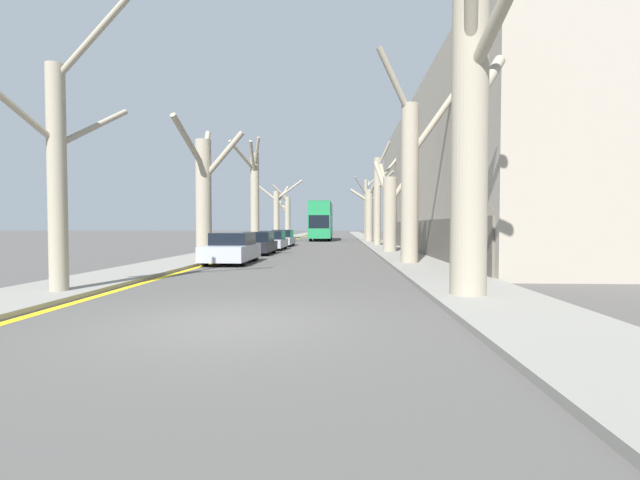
{
  "coord_description": "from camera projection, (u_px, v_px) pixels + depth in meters",
  "views": [
    {
      "loc": [
        1.99,
        -7.23,
        1.69
      ],
      "look_at": [
        -0.28,
        38.0,
        0.2
      ],
      "focal_mm": 24.0,
      "sensor_mm": 36.0,
      "label": 1
    }
  ],
  "objects": [
    {
      "name": "street_tree_left_3",
      "position": [
        277.0,
        213.0,
        44.81
      ],
      "size": [
        4.88,
        1.5,
        6.58
      ],
      "color": "gray",
      "rests_on": "ground"
    },
    {
      "name": "street_tree_right_3",
      "position": [
        378.0,
        198.0,
        35.16
      ],
      "size": [
        2.4,
        3.12,
        8.49
      ],
      "color": "gray",
      "rests_on": "ground"
    },
    {
      "name": "double_decker_bus",
      "position": [
        321.0,
        219.0,
        50.73
      ],
      "size": [
        2.47,
        11.02,
        4.41
      ],
      "color": "#1E7F47",
      "rests_on": "ground"
    },
    {
      "name": "street_tree_left_4",
      "position": [
        286.0,
        214.0,
        56.22
      ],
      "size": [
        2.37,
        3.28,
        7.16
      ],
      "color": "gray",
      "rests_on": "ground"
    },
    {
      "name": "kerb_line_stripe",
      "position": [
        298.0,
        238.0,
        57.47
      ],
      "size": [
        0.24,
        120.0,
        0.01
      ],
      "primitive_type": "cube",
      "color": "yellow",
      "rests_on": "ground"
    },
    {
      "name": "sidewalk_left",
      "position": [
        287.0,
        238.0,
        57.54
      ],
      "size": [
        2.57,
        120.0,
        0.12
      ],
      "primitive_type": "cube",
      "color": "gray",
      "rests_on": "ground"
    },
    {
      "name": "street_tree_right_5",
      "position": [
        366.0,
        207.0,
        52.95
      ],
      "size": [
        2.89,
        2.79,
        7.82
      ],
      "color": "gray",
      "rests_on": "ground"
    },
    {
      "name": "parked_car_2",
      "position": [
        272.0,
        241.0,
        30.54
      ],
      "size": [
        1.81,
        4.04,
        1.34
      ],
      "color": "#9EA3AD",
      "rests_on": "ground"
    },
    {
      "name": "street_tree_right_1",
      "position": [
        410.0,
        175.0,
        18.3
      ],
      "size": [
        3.7,
        2.93,
        8.98
      ],
      "color": "gray",
      "rests_on": "ground"
    },
    {
      "name": "sidewalk_right",
      "position": [
        366.0,
        238.0,
        57.01
      ],
      "size": [
        2.57,
        120.0,
        0.12
      ],
      "primitive_type": "cube",
      "color": "gray",
      "rests_on": "ground"
    },
    {
      "name": "street_tree_right_4",
      "position": [
        369.0,
        213.0,
        43.51
      ],
      "size": [
        2.77,
        3.78,
        6.37
      ],
      "color": "gray",
      "rests_on": "ground"
    },
    {
      "name": "building_facade_right",
      "position": [
        482.0,
        177.0,
        29.17
      ],
      "size": [
        10.08,
        34.11,
        10.03
      ],
      "color": "#9E9384",
      "rests_on": "ground"
    },
    {
      "name": "street_tree_left_1",
      "position": [
        204.0,
        193.0,
        21.27
      ],
      "size": [
        2.78,
        3.95,
        6.66
      ],
      "color": "gray",
      "rests_on": "ground"
    },
    {
      "name": "parked_car_1",
      "position": [
        259.0,
        244.0,
        25.55
      ],
      "size": [
        1.7,
        3.95,
        1.34
      ],
      "color": "black",
      "rests_on": "ground"
    },
    {
      "name": "street_tree_right_0",
      "position": [
        473.0,
        115.0,
        9.6
      ],
      "size": [
        1.96,
        4.2,
        8.58
      ],
      "color": "gray",
      "rests_on": "ground"
    },
    {
      "name": "ground_plane",
      "position": [
        226.0,
        324.0,
        7.37
      ],
      "size": [
        300.0,
        300.0,
        0.0
      ],
      "primitive_type": "plane",
      "color": "#4C4947"
    },
    {
      "name": "parked_car_0",
      "position": [
        232.0,
        249.0,
        19.34
      ],
      "size": [
        1.86,
        4.2,
        1.37
      ],
      "color": "#9EA3AD",
      "rests_on": "ground"
    },
    {
      "name": "street_tree_left_0",
      "position": [
        58.0,
        165.0,
        10.26
      ],
      "size": [
        3.35,
        4.93,
        7.44
      ],
      "color": "gray",
      "rests_on": "ground"
    },
    {
      "name": "parked_car_3",
      "position": [
        283.0,
        238.0,
        36.01
      ],
      "size": [
        1.73,
        4.38,
        1.36
      ],
      "color": "#9EA3AD",
      "rests_on": "ground"
    },
    {
      "name": "street_tree_left_2",
      "position": [
        254.0,
        195.0,
        33.53
      ],
      "size": [
        2.17,
        2.92,
        8.47
      ],
      "color": "gray",
      "rests_on": "ground"
    },
    {
      "name": "street_tree_right_2",
      "position": [
        389.0,
        210.0,
        26.43
      ],
      "size": [
        2.26,
        1.97,
        5.85
      ],
      "color": "gray",
      "rests_on": "ground"
    }
  ]
}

